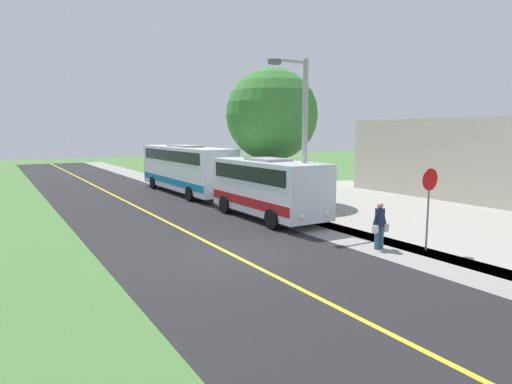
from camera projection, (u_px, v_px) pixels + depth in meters
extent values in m
plane|color=#477238|center=(228.00, 253.00, 15.13)|extent=(120.00, 120.00, 0.00)
cube|color=black|center=(228.00, 253.00, 15.13)|extent=(8.00, 100.00, 0.01)
cube|color=gray|center=(342.00, 234.00, 17.79)|extent=(2.40, 100.00, 0.01)
cube|color=gold|center=(228.00, 252.00, 15.13)|extent=(0.16, 100.00, 0.00)
cube|color=silver|center=(268.00, 186.00, 20.97)|extent=(2.34, 7.05, 2.41)
cube|color=maroon|center=(268.00, 200.00, 21.05)|extent=(2.38, 6.91, 0.44)
cube|color=black|center=(268.00, 172.00, 20.88)|extent=(2.38, 6.34, 0.70)
cube|color=gray|center=(268.00, 159.00, 20.79)|extent=(1.40, 2.11, 0.12)
cylinder|color=black|center=(316.00, 214.00, 19.86)|extent=(0.25, 0.90, 0.90)
cylinder|color=black|center=(272.00, 219.00, 18.66)|extent=(0.25, 0.90, 0.90)
cylinder|color=black|center=(264.00, 201.00, 23.57)|extent=(0.25, 0.90, 0.90)
cylinder|color=black|center=(225.00, 205.00, 22.37)|extent=(0.25, 0.90, 0.90)
sphere|color=#F2EACC|center=(326.00, 214.00, 18.41)|extent=(0.20, 0.20, 0.20)
sphere|color=#F2EACC|center=(302.00, 217.00, 17.75)|extent=(0.20, 0.20, 0.20)
cube|color=white|center=(186.00, 168.00, 29.60)|extent=(2.30, 11.05, 2.77)
cube|color=#0C72A5|center=(186.00, 180.00, 29.71)|extent=(2.34, 10.83, 0.44)
cube|color=black|center=(185.00, 155.00, 29.49)|extent=(2.34, 9.94, 0.70)
cube|color=gray|center=(185.00, 146.00, 29.41)|extent=(1.38, 3.31, 0.12)
cylinder|color=black|center=(224.00, 191.00, 27.46)|extent=(0.25, 0.90, 0.90)
cylinder|color=black|center=(190.00, 194.00, 26.28)|extent=(0.25, 0.90, 0.90)
cylinder|color=black|center=(183.00, 181.00, 33.27)|extent=(0.25, 0.90, 0.90)
cylinder|color=black|center=(153.00, 183.00, 32.09)|extent=(0.25, 0.90, 0.90)
sphere|color=#F2EACC|center=(233.00, 192.00, 25.37)|extent=(0.20, 0.20, 0.20)
sphere|color=#F2EACC|center=(213.00, 193.00, 24.72)|extent=(0.20, 0.20, 0.20)
cylinder|color=#335972|center=(381.00, 237.00, 15.63)|extent=(0.18, 0.18, 0.81)
cylinder|color=#335972|center=(377.00, 238.00, 15.53)|extent=(0.18, 0.18, 0.81)
cylinder|color=#1E2347|center=(380.00, 218.00, 15.48)|extent=(0.34, 0.34, 0.64)
sphere|color=tan|center=(380.00, 205.00, 15.42)|extent=(0.22, 0.22, 0.22)
cylinder|color=#1E2347|center=(384.00, 216.00, 15.57)|extent=(0.27, 0.10, 0.58)
cube|color=beige|center=(386.00, 228.00, 15.62)|extent=(0.20, 0.12, 0.28)
cylinder|color=#1E2347|center=(376.00, 217.00, 15.38)|extent=(0.27, 0.10, 0.58)
cube|color=white|center=(375.00, 229.00, 15.36)|extent=(0.20, 0.12, 0.28)
cylinder|color=slate|center=(427.00, 219.00, 15.30)|extent=(0.07, 0.07, 2.20)
cylinder|color=red|center=(430.00, 179.00, 15.09)|extent=(0.76, 0.03, 0.76)
cylinder|color=#9E9EA3|center=(305.00, 144.00, 19.15)|extent=(0.24, 0.24, 7.19)
cylinder|color=#9E9EA3|center=(291.00, 61.00, 18.27)|extent=(1.60, 0.14, 0.14)
cube|color=#59595B|center=(274.00, 62.00, 17.88)|extent=(0.50, 0.24, 0.20)
cylinder|color=brown|center=(272.00, 176.00, 25.99)|extent=(0.36, 0.36, 3.09)
sphere|color=#387A33|center=(272.00, 115.00, 25.51)|extent=(5.33, 5.33, 5.33)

